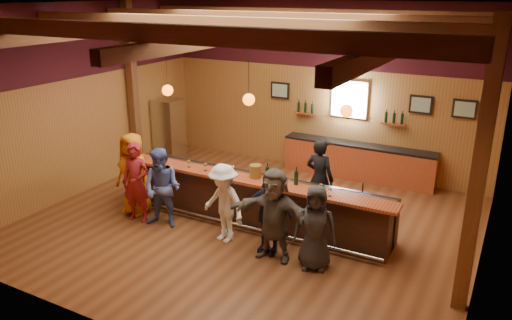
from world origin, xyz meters
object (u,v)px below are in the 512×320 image
(customer_orange, at_px, (134,174))
(bottle_a, at_px, (267,173))
(customer_white, at_px, (224,203))
(ice_bucket, at_px, (256,171))
(back_bar_cabinet, at_px, (358,161))
(bar_counter, at_px, (253,199))
(customer_denim, at_px, (162,188))
(customer_brown, at_px, (274,214))
(customer_navy, at_px, (268,214))
(customer_redvest, at_px, (136,183))
(bartender, at_px, (320,178))
(customer_dark, at_px, (315,228))
(stainless_fridge, at_px, (169,130))

(customer_orange, bearing_deg, bottle_a, 16.03)
(customer_white, distance_m, ice_bucket, 0.99)
(customer_white, bearing_deg, back_bar_cabinet, 90.71)
(bar_counter, relative_size, customer_white, 3.92)
(customer_denim, relative_size, customer_white, 1.06)
(bar_counter, relative_size, back_bar_cabinet, 1.57)
(bar_counter, bearing_deg, customer_orange, -161.48)
(customer_denim, relative_size, bottle_a, 5.06)
(back_bar_cabinet, bearing_deg, customer_brown, -91.30)
(bottle_a, bearing_deg, customer_denim, -155.20)
(back_bar_cabinet, xyz_separation_m, customer_brown, (-0.11, -4.75, 0.41))
(customer_navy, bearing_deg, customer_brown, -42.18)
(customer_orange, xyz_separation_m, customer_redvest, (0.31, -0.28, -0.05))
(customer_denim, height_order, customer_navy, customer_denim)
(customer_brown, bearing_deg, customer_denim, 176.48)
(ice_bucket, bearing_deg, bar_counter, 128.92)
(customer_orange, relative_size, customer_white, 1.15)
(customer_redvest, xyz_separation_m, bottle_a, (2.64, 0.96, 0.37))
(customer_white, height_order, customer_brown, customer_brown)
(customer_navy, xyz_separation_m, ice_bucket, (-0.72, 0.84, 0.45))
(customer_white, relative_size, customer_navy, 1.01)
(bartender, bearing_deg, customer_dark, 118.67)
(customer_denim, bearing_deg, customer_navy, -8.58)
(customer_redvest, bearing_deg, bottle_a, 9.19)
(customer_brown, relative_size, ice_bucket, 6.63)
(bar_counter, bearing_deg, customer_denim, -145.23)
(bottle_a, bearing_deg, back_bar_cabinet, 78.42)
(back_bar_cabinet, height_order, ice_bucket, ice_bucket)
(customer_dark, distance_m, bottle_a, 1.80)
(bartender, xyz_separation_m, ice_bucket, (-0.99, -1.08, 0.35))
(bar_counter, distance_m, bartender, 1.49)
(customer_denim, xyz_separation_m, customer_navy, (2.44, 0.05, -0.06))
(customer_orange, xyz_separation_m, customer_denim, (0.97, -0.24, -0.07))
(customer_redvest, xyz_separation_m, customer_brown, (3.29, -0.05, 0.01))
(bar_counter, height_order, back_bar_cabinet, bar_counter)
(customer_denim, distance_m, customer_navy, 2.44)
(customer_brown, relative_size, customer_dark, 1.12)
(back_bar_cabinet, relative_size, bottle_a, 11.86)
(bar_counter, xyz_separation_m, customer_brown, (1.08, -1.18, 0.36))
(customer_redvest, distance_m, bartender, 3.92)
(customer_white, bearing_deg, stainless_fridge, 155.23)
(customer_dark, height_order, bartender, bartender)
(customer_dark, bearing_deg, stainless_fridge, 132.01)
(customer_redvest, xyz_separation_m, customer_navy, (3.09, 0.09, -0.08))
(stainless_fridge, height_order, customer_orange, customer_orange)
(customer_dark, bearing_deg, bartender, 92.46)
(stainless_fridge, relative_size, customer_redvest, 1.03)
(back_bar_cabinet, height_order, customer_navy, customer_navy)
(customer_denim, xyz_separation_m, bottle_a, (1.98, 0.91, 0.39))
(customer_dark, height_order, ice_bucket, customer_dark)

